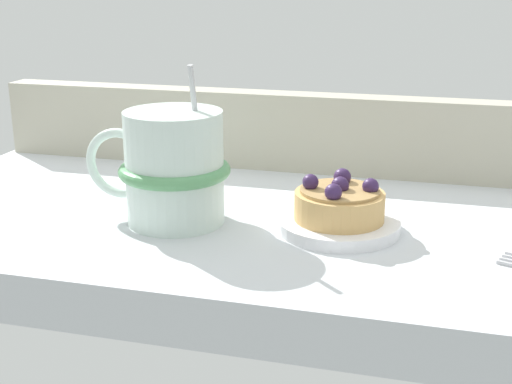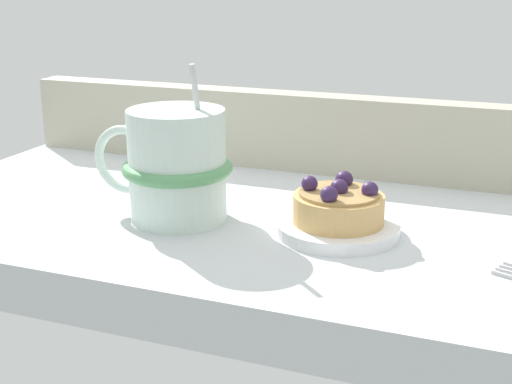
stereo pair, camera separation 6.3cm
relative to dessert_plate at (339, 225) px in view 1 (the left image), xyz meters
The scene contains 5 objects.
ground_plane 6.39cm from the dessert_plate, 155.56° to the left, with size 78.61×36.76×4.30cm, color silver.
window_rail_back 20.12cm from the dessert_plate, 105.56° to the left, with size 77.03×3.53×8.76cm, color #B2AD99.
dessert_plate is the anchor object (origin of this frame).
raspberry_tart 2.11cm from the dessert_plate, 122.69° to the left, with size 7.92×7.92×4.03cm.
coffee_mug 15.74cm from the dessert_plate, behind, with size 13.79×10.10×14.42cm.
Camera 1 is at (13.74, -61.48, 22.30)cm, focal length 50.04 mm.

